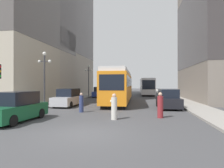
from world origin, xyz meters
name	(u,v)px	position (x,y,z in m)	size (l,w,h in m)	color
ground_plane	(85,133)	(0.00, 0.00, 0.00)	(200.00, 200.00, 0.00)	#424244
sidewalk_left	(102,93)	(-7.67, 40.00, 0.07)	(2.70, 120.00, 0.15)	gray
sidewalk_right	(163,93)	(7.67, 40.00, 0.07)	(2.70, 120.00, 0.15)	gray
streetcar	(119,86)	(-0.23, 15.15, 2.10)	(2.99, 14.70, 3.89)	black
transit_bus	(147,86)	(3.52, 32.77, 1.95)	(2.98, 11.88, 3.45)	black
parked_car_left_near	(100,92)	(-5.02, 25.18, 0.84)	(2.02, 4.93, 1.82)	black
parked_car_left_mid	(68,98)	(-5.01, 10.50, 0.84)	(1.93, 4.79, 1.82)	black
parked_car_right_far	(168,99)	(5.02, 10.27, 0.84)	(2.01, 4.59, 1.82)	black
parked_car_left_far	(16,108)	(-5.01, 2.15, 0.84)	(2.02, 4.41, 1.82)	black
pedestrian_crossing_near	(160,106)	(3.80, 4.76, 0.80)	(0.39, 0.39, 1.73)	maroon
pedestrian_crossing_far	(114,107)	(0.81, 3.67, 0.78)	(0.38, 0.38, 1.68)	beige
pedestrian_on_sidewalk	(81,103)	(-2.29, 6.46, 0.74)	(0.35, 0.35, 1.58)	navy
lamp_post_left_near	(44,70)	(-6.92, 9.05, 3.66)	(1.41, 0.36, 5.33)	#333338
lamp_post_left_far	(89,76)	(-6.92, 24.75, 3.83)	(1.41, 0.36, 5.61)	#333338
fire_hydrant	(2,110)	(-6.96, 3.36, 0.53)	(0.26, 0.26, 0.75)	red
building_left_corner	(48,12)	(-15.79, 26.65, 16.45)	(14.13, 19.29, 31.90)	#A89E8E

